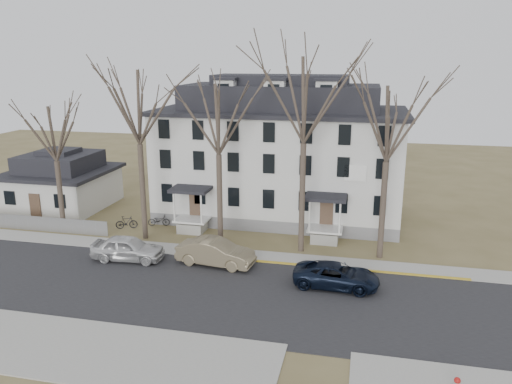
% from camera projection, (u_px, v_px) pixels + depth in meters
% --- Properties ---
extents(ground, '(120.00, 120.00, 0.00)m').
position_uv_depth(ground, '(258.00, 316.00, 26.78)').
color(ground, olive).
rests_on(ground, ground).
extents(main_road, '(120.00, 10.00, 0.04)m').
position_uv_depth(main_road, '(266.00, 299.00, 28.67)').
color(main_road, '#27272A').
rests_on(main_road, ground).
extents(far_sidewalk, '(120.00, 2.00, 0.08)m').
position_uv_depth(far_sidewalk, '(283.00, 259.00, 34.32)').
color(far_sidewalk, '#A09F97').
rests_on(far_sidewalk, ground).
extents(near_sidewalk_left, '(20.00, 5.00, 0.08)m').
position_uv_depth(near_sidewalk_left, '(72.00, 349.00, 23.75)').
color(near_sidewalk_left, '#A09F97').
rests_on(near_sidewalk_left, ground).
extents(yellow_curb, '(14.00, 0.25, 0.06)m').
position_uv_depth(yellow_curb, '(356.00, 271.00, 32.43)').
color(yellow_curb, gold).
rests_on(yellow_curb, ground).
extents(boarding_house, '(20.80, 12.36, 12.05)m').
position_uv_depth(boarding_house, '(280.00, 154.00, 42.72)').
color(boarding_house, slate).
rests_on(boarding_house, ground).
extents(small_house, '(8.70, 8.70, 5.00)m').
position_uv_depth(small_house, '(62.00, 183.00, 45.87)').
color(small_house, silver).
rests_on(small_house, ground).
extents(fence, '(14.00, 0.06, 1.20)m').
position_uv_depth(fence, '(29.00, 230.00, 40.13)').
color(fence, gray).
rests_on(fence, ground).
extents(tree_far_left, '(8.40, 8.40, 13.72)m').
position_uv_depth(tree_far_left, '(137.00, 102.00, 35.62)').
color(tree_far_left, '#473B31').
rests_on(tree_far_left, ground).
extents(tree_mid_left, '(7.80, 7.80, 12.74)m').
position_uv_depth(tree_mid_left, '(218.00, 114.00, 34.56)').
color(tree_mid_left, '#473B31').
rests_on(tree_mid_left, ground).
extents(tree_center, '(9.00, 9.00, 14.70)m').
position_uv_depth(tree_center, '(305.00, 94.00, 32.92)').
color(tree_center, '#473B31').
rests_on(tree_center, ground).
extents(tree_mid_right, '(7.80, 7.80, 12.74)m').
position_uv_depth(tree_mid_right, '(389.00, 119.00, 32.15)').
color(tree_mid_right, '#473B31').
rests_on(tree_mid_right, ground).
extents(tree_bungalow, '(6.60, 6.60, 10.78)m').
position_uv_depth(tree_bungalow, '(53.00, 130.00, 37.67)').
color(tree_bungalow, '#473B31').
rests_on(tree_bungalow, ground).
extents(car_silver, '(5.06, 2.33, 1.68)m').
position_uv_depth(car_silver, '(128.00, 249.00, 33.91)').
color(car_silver, silver).
rests_on(car_silver, ground).
extents(car_tan, '(5.41, 2.44, 1.72)m').
position_uv_depth(car_tan, '(216.00, 253.00, 33.14)').
color(car_tan, '#786B50').
rests_on(car_tan, ground).
extents(car_navy, '(5.23, 2.59, 1.43)m').
position_uv_depth(car_navy, '(336.00, 276.00, 29.98)').
color(car_navy, black).
rests_on(car_navy, ground).
extents(bicycle_left, '(1.87, 1.04, 0.93)m').
position_uv_depth(bicycle_left, '(159.00, 221.00, 40.89)').
color(bicycle_left, black).
rests_on(bicycle_left, ground).
extents(bicycle_right, '(1.79, 1.11, 1.04)m').
position_uv_depth(bicycle_right, '(127.00, 223.00, 40.20)').
color(bicycle_right, black).
rests_on(bicycle_right, ground).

